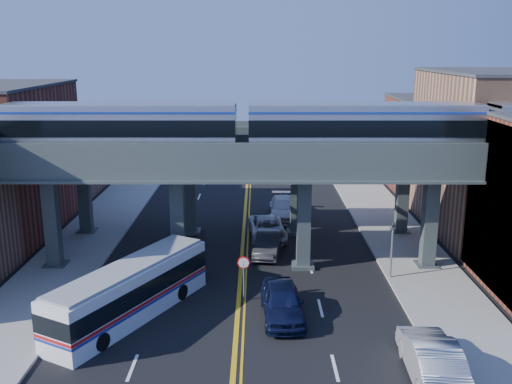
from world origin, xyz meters
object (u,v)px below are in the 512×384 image
at_px(stop_sign, 244,271).
at_px(car_lane_c, 267,228).
at_px(transit_train, 364,127).
at_px(car_lane_d, 284,208).
at_px(car_lane_b, 268,244).
at_px(car_parked_curb, 432,358).
at_px(traffic_signal, 392,244).
at_px(transit_bus, 131,292).
at_px(car_lane_a, 282,302).

height_order(stop_sign, car_lane_c, stop_sign).
relative_size(transit_train, car_lane_d, 7.46).
relative_size(car_lane_c, car_lane_d, 0.94).
height_order(car_lane_b, car_parked_curb, car_parked_curb).
height_order(traffic_signal, car_lane_d, traffic_signal).
relative_size(stop_sign, car_lane_c, 0.48).
distance_m(transit_train, car_lane_b, 10.40).
xyz_separation_m(car_lane_b, car_lane_c, (-0.00, 3.43, -0.01)).
xyz_separation_m(traffic_signal, transit_bus, (-14.78, -4.99, -0.89)).
distance_m(transit_bus, car_lane_c, 14.80).
bearing_deg(traffic_signal, car_lane_a, -143.22).
distance_m(stop_sign, car_parked_curb, 11.29).
distance_m(transit_train, car_parked_curb, 15.16).
height_order(transit_bus, car_parked_curb, transit_bus).
bearing_deg(car_lane_c, transit_train, -50.77).
distance_m(transit_train, traffic_signal, 7.30).
height_order(stop_sign, car_lane_b, stop_sign).
distance_m(transit_train, car_lane_a, 12.05).
bearing_deg(car_lane_a, car_lane_c, 89.12).
distance_m(transit_bus, car_lane_a, 7.95).
bearing_deg(traffic_signal, transit_train, 129.91).
bearing_deg(car_lane_c, traffic_signal, -51.89).
xyz_separation_m(traffic_signal, car_lane_c, (-7.40, 7.82, -1.54)).
height_order(car_lane_b, car_lane_d, car_lane_d).
distance_m(stop_sign, car_lane_b, 7.61).
bearing_deg(stop_sign, car_parked_curb, -43.28).
bearing_deg(car_lane_d, car_lane_b, -98.41).
bearing_deg(car_lane_c, car_parked_curb, -75.43).
relative_size(transit_train, traffic_signal, 10.62).
bearing_deg(car_lane_c, car_lane_a, -92.83).
bearing_deg(traffic_signal, car_lane_b, 149.30).
relative_size(stop_sign, car_lane_b, 0.56).
relative_size(transit_train, transit_bus, 4.15).
distance_m(traffic_signal, transit_bus, 15.62).
bearing_deg(car_lane_b, car_lane_c, 97.89).
relative_size(transit_bus, car_parked_curb, 1.86).
relative_size(stop_sign, car_lane_a, 0.51).
distance_m(car_lane_c, car_lane_d, 5.34).
xyz_separation_m(transit_train, car_parked_curb, (0.97, -12.72, -8.19)).
relative_size(car_lane_a, car_lane_b, 1.11).
bearing_deg(traffic_signal, car_lane_d, 114.61).
bearing_deg(transit_bus, traffic_signal, -43.03).
bearing_deg(car_lane_d, stop_sign, -99.23).
xyz_separation_m(transit_bus, car_lane_d, (8.84, 17.95, -0.56)).
xyz_separation_m(transit_train, car_lane_a, (-5.17, -7.12, -8.23)).
xyz_separation_m(car_lane_a, car_lane_b, (-0.56, 9.51, -0.11)).
xyz_separation_m(stop_sign, car_lane_b, (1.50, 7.39, -0.99)).
bearing_deg(car_lane_a, car_parked_curb, -45.72).
bearing_deg(transit_train, car_lane_b, 157.32).
xyz_separation_m(transit_train, car_lane_d, (-4.26, 10.96, -8.27)).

